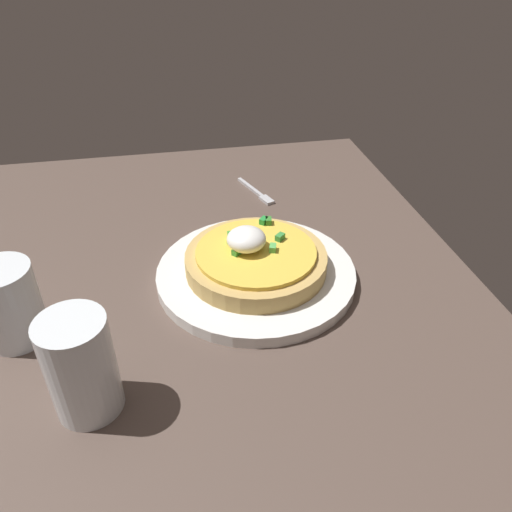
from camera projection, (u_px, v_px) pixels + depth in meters
dining_table at (153, 312)px, 62.39cm from camera, size 92.24×84.63×3.40cm
plate at (256, 273)px, 64.87cm from camera, size 25.78×25.78×1.55cm
pizza at (255, 258)px, 63.53cm from camera, size 18.15×18.15×5.75cm
cup_near at (9, 306)px, 53.95cm from camera, size 6.78×6.78×9.32cm
cup_far at (82, 371)px, 45.93cm from camera, size 6.40×6.40×10.78cm
fork at (258, 193)px, 84.40cm from camera, size 10.24×4.62×0.50cm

